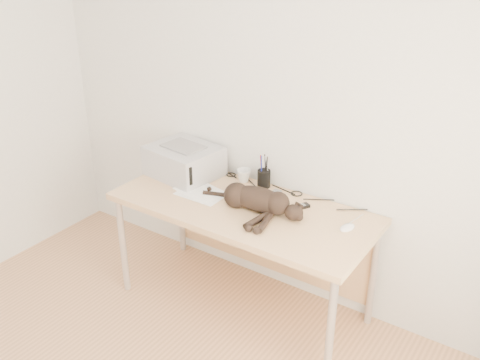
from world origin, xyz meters
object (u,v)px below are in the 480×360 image
Objects in this scene: mug at (244,176)px; pen_cup at (264,178)px; mouse at (347,226)px; desk at (250,219)px; printer at (184,161)px; cat at (255,200)px.

pen_cup reaches higher than mug.
desk is at bearing -163.71° from mouse.
printer is at bearing -167.43° from mouse.
cat reaches higher than mouse.
pen_cup reaches higher than mouse.
cat is 6.51× the size of mouse.
mouse is (0.63, 0.02, 0.15)m from desk.
cat is 0.32m from pen_cup.
cat is (0.66, -0.16, -0.03)m from printer.
desk is 17.48× the size of mug.
printer is 0.68m from cat.
pen_cup is at bearing 14.47° from printer.
mouse is at bearing 7.08° from cat.
printer is at bearing -165.53° from pen_cup.
mouse is at bearing -15.91° from pen_cup.
mug is at bearing 128.68° from cat.
cat is (0.09, -0.09, 0.20)m from desk.
mug is 0.15m from pen_cup.
cat is 0.55m from mouse.
mug is 0.43× the size of pen_cup.
printer is 1.21m from mouse.
mouse is at bearing 1.38° from desk.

